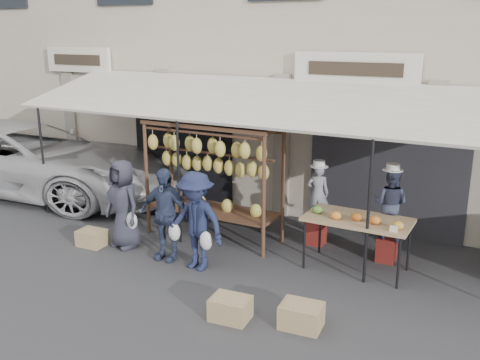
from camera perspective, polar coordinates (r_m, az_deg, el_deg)
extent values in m
plane|color=#2D2D30|center=(8.80, -5.22, -10.24)|extent=(90.00, 90.00, 0.00)
cube|color=#C4B29A|center=(13.80, 9.97, 14.01)|extent=(24.00, 6.00, 7.00)
cube|color=#232328|center=(10.58, 15.33, 0.94)|extent=(3.00, 0.10, 2.50)
cube|color=black|center=(12.46, -6.14, 3.57)|extent=(2.60, 0.10, 2.50)
cube|color=silver|center=(10.41, 12.19, 11.52)|extent=(2.40, 0.10, 0.60)
cube|color=silver|center=(14.10, -16.85, 12.19)|extent=(2.00, 0.10, 0.60)
cube|color=beige|center=(9.99, 1.80, 8.53)|extent=(10.00, 2.34, 0.63)
cylinder|color=black|center=(12.12, -20.25, 1.85)|extent=(0.05, 0.05, 2.30)
cylinder|color=black|center=(9.82, -6.54, -0.34)|extent=(0.05, 0.05, 2.30)
cylinder|color=black|center=(8.39, 13.52, -3.46)|extent=(0.05, 0.05, 2.30)
cylinder|color=#3E2618|center=(10.40, -9.92, 0.16)|extent=(0.07, 0.07, 2.20)
cylinder|color=#3E2618|center=(9.11, 2.55, -1.83)|extent=(0.07, 0.07, 2.20)
cylinder|color=#3E2618|center=(11.02, -7.35, 1.13)|extent=(0.07, 0.07, 2.20)
cylinder|color=#3E2618|center=(9.81, 4.60, -0.60)|extent=(0.07, 0.07, 2.20)
cube|color=#3E2618|center=(9.78, -2.96, 6.00)|extent=(2.60, 0.90, 0.07)
cylinder|color=#3E2618|center=(9.51, -4.05, 4.97)|extent=(2.50, 0.05, 0.05)
cylinder|color=#3E2618|center=(10.10, -1.91, 5.62)|extent=(2.50, 0.05, 0.05)
cylinder|color=#3E2618|center=(9.89, -2.92, 2.86)|extent=(2.50, 0.05, 0.05)
cube|color=#3E2618|center=(10.19, -2.83, -3.19)|extent=(2.50, 0.80, 0.05)
ellipsoid|color=#CEC059|center=(10.19, -9.27, 4.01)|extent=(0.20, 0.18, 0.30)
ellipsoid|color=#CEC059|center=(10.15, -7.66, 4.23)|extent=(0.20, 0.18, 0.30)
ellipsoid|color=#CEC059|center=(9.89, -7.02, 3.96)|extent=(0.20, 0.18, 0.30)
ellipsoid|color=#CEC059|center=(9.88, -5.36, 3.92)|extent=(0.20, 0.18, 0.30)
ellipsoid|color=#CEC059|center=(9.62, -4.64, 3.65)|extent=(0.20, 0.18, 0.30)
ellipsoid|color=#CEC059|center=(9.62, -2.93, 3.72)|extent=(0.20, 0.18, 0.30)
ellipsoid|color=#CEC059|center=(9.37, -2.13, 3.31)|extent=(0.20, 0.18, 0.30)
ellipsoid|color=#CEC059|center=(9.38, -0.37, 3.23)|extent=(0.20, 0.18, 0.30)
ellipsoid|color=#CEC059|center=(9.13, 0.51, 3.15)|extent=(0.20, 0.18, 0.30)
ellipsoid|color=#CEC059|center=(9.17, 2.31, 2.85)|extent=(0.20, 0.18, 0.30)
ellipsoid|color=#CEC059|center=(10.51, -7.80, 2.33)|extent=(0.20, 0.18, 0.30)
ellipsoid|color=#CEC059|center=(10.38, -6.76, 2.16)|extent=(0.20, 0.18, 0.30)
ellipsoid|color=#CEC059|center=(10.25, -5.68, 1.90)|extent=(0.20, 0.18, 0.30)
ellipsoid|color=#CEC059|center=(10.13, -4.59, 1.77)|extent=(0.20, 0.18, 0.30)
ellipsoid|color=#CEC059|center=(10.00, -3.47, 1.79)|extent=(0.20, 0.18, 0.30)
ellipsoid|color=#CEC059|center=(9.88, -2.32, 1.53)|extent=(0.20, 0.18, 0.30)
ellipsoid|color=#CEC059|center=(9.77, -1.14, 1.31)|extent=(0.20, 0.18, 0.30)
ellipsoid|color=#CEC059|center=(9.66, 0.06, 1.09)|extent=(0.20, 0.18, 0.30)
ellipsoid|color=#CEC059|center=(9.55, 1.29, 1.16)|extent=(0.20, 0.18, 0.30)
ellipsoid|color=#CEC059|center=(9.45, 2.55, 0.82)|extent=(0.20, 0.18, 0.30)
cube|color=tan|center=(8.90, 12.47, -4.15)|extent=(1.70, 0.90, 0.05)
cylinder|color=black|center=(8.96, 6.87, -6.83)|extent=(0.04, 0.04, 0.85)
cylinder|color=black|center=(8.57, 16.57, -8.48)|extent=(0.04, 0.04, 0.85)
cylinder|color=black|center=(9.61, 8.52, -5.33)|extent=(0.04, 0.04, 0.85)
cylinder|color=black|center=(9.24, 17.57, -6.77)|extent=(0.04, 0.04, 0.85)
ellipsoid|color=#598C33|center=(8.97, 8.25, -3.14)|extent=(0.18, 0.14, 0.14)
ellipsoid|color=orange|center=(8.74, 10.19, -3.75)|extent=(0.18, 0.14, 0.14)
ellipsoid|color=#B25919|center=(8.74, 12.32, -3.86)|extent=(0.18, 0.14, 0.14)
ellipsoid|color=orange|center=(8.66, 14.20, -4.17)|extent=(0.18, 0.14, 0.14)
ellipsoid|color=gold|center=(8.52, 16.51, -4.67)|extent=(0.18, 0.14, 0.14)
imported|color=gray|center=(9.82, 8.29, -1.43)|extent=(0.46, 0.38, 1.08)
imported|color=#373C55|center=(9.30, 15.73, -2.43)|extent=(0.63, 0.52, 1.22)
imported|color=#2B2C38|center=(9.89, -12.34, -2.51)|extent=(0.90, 0.69, 1.63)
imported|color=#313C5B|center=(9.22, -8.00, -3.63)|extent=(0.98, 0.46, 1.63)
imported|color=#1C2343|center=(8.78, -4.73, -4.40)|extent=(1.14, 0.73, 1.67)
cube|color=maroon|center=(10.06, 8.13, -5.58)|extent=(0.38, 0.38, 0.44)
cube|color=maroon|center=(9.58, 15.36, -7.14)|extent=(0.33, 0.33, 0.43)
cube|color=tan|center=(7.54, -1.03, -13.53)|extent=(0.56, 0.45, 0.32)
cube|color=tan|center=(7.40, 6.56, -14.19)|extent=(0.59, 0.47, 0.33)
cube|color=tan|center=(10.28, -15.51, -5.97)|extent=(0.52, 0.41, 0.30)
imported|color=silver|center=(14.16, -22.41, 3.89)|extent=(6.18, 3.29, 2.48)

